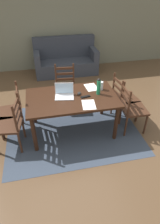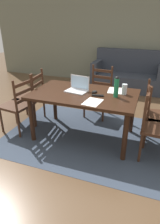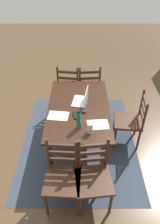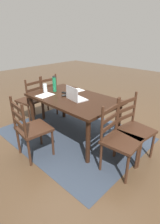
{
  "view_description": "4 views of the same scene",
  "coord_description": "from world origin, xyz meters",
  "px_view_note": "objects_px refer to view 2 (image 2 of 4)",
  "views": [
    {
      "loc": [
        -0.48,
        -2.88,
        2.51
      ],
      "look_at": [
        0.12,
        -0.09,
        0.47
      ],
      "focal_mm": 31.55,
      "sensor_mm": 36.0,
      "label": 1
    },
    {
      "loc": [
        0.93,
        -2.7,
        1.77
      ],
      "look_at": [
        -0.02,
        -0.12,
        0.48
      ],
      "focal_mm": 32.46,
      "sensor_mm": 36.0,
      "label": 2
    },
    {
      "loc": [
        2.61,
        0.03,
        2.71
      ],
      "look_at": [
        -0.11,
        0.02,
        0.55
      ],
      "focal_mm": 33.95,
      "sensor_mm": 36.0,
      "label": 3
    },
    {
      "loc": [
        -2.07,
        1.97,
        1.74
      ],
      "look_at": [
        -0.07,
        -0.11,
        0.45
      ],
      "focal_mm": 28.3,
      "sensor_mm": 36.0,
      "label": 4
    }
  ],
  "objects_px": {
    "chair_left_far": "(31,97)",
    "chair_right_far": "(157,116)",
    "drinking_glass": "(124,89)",
    "chair_left_near": "(18,105)",
    "laptop": "(78,87)",
    "computer_mouse": "(94,92)",
    "chair_right_near": "(156,127)",
    "couch": "(127,75)",
    "water_bottle": "(116,86)",
    "dining_table": "(84,99)",
    "tv_remote": "(98,95)",
    "chair_far_head": "(99,93)"
  },
  "relations": [
    {
      "from": "chair_left_far",
      "to": "chair_right_far",
      "type": "distance_m",
      "value": 2.15
    },
    {
      "from": "chair_left_far",
      "to": "drinking_glass",
      "type": "bearing_deg",
      "value": -1.34
    },
    {
      "from": "chair_left_near",
      "to": "laptop",
      "type": "xyz_separation_m",
      "value": [
        0.95,
        0.26,
        0.34
      ]
    },
    {
      "from": "chair_right_far",
      "to": "drinking_glass",
      "type": "distance_m",
      "value": 0.62
    },
    {
      "from": "chair_left_near",
      "to": "laptop",
      "type": "height_order",
      "value": "laptop"
    },
    {
      "from": "chair_left_far",
      "to": "laptop",
      "type": "height_order",
      "value": "laptop"
    },
    {
      "from": "chair_left_near",
      "to": "computer_mouse",
      "type": "distance_m",
      "value": 1.28
    },
    {
      "from": "chair_right_near",
      "to": "chair_left_near",
      "type": "bearing_deg",
      "value": -179.8
    },
    {
      "from": "chair_left_far",
      "to": "chair_right_near",
      "type": "height_order",
      "value": "same"
    },
    {
      "from": "couch",
      "to": "drinking_glass",
      "type": "relative_size",
      "value": 11.7
    },
    {
      "from": "water_bottle",
      "to": "computer_mouse",
      "type": "bearing_deg",
      "value": 169.6
    },
    {
      "from": "chair_left_near",
      "to": "drinking_glass",
      "type": "distance_m",
      "value": 1.72
    },
    {
      "from": "chair_left_far",
      "to": "couch",
      "type": "bearing_deg",
      "value": 61.68
    },
    {
      "from": "chair_left_near",
      "to": "drinking_glass",
      "type": "xyz_separation_m",
      "value": [
        1.64,
        0.35,
        0.36
      ]
    },
    {
      "from": "chair_right_near",
      "to": "water_bottle",
      "type": "bearing_deg",
      "value": 162.13
    },
    {
      "from": "dining_table",
      "to": "chair_right_far",
      "type": "xyz_separation_m",
      "value": [
        1.07,
        0.18,
        -0.19
      ]
    },
    {
      "from": "dining_table",
      "to": "chair_right_near",
      "type": "distance_m",
      "value": 1.11
    },
    {
      "from": "chair_left_near",
      "to": "chair_left_far",
      "type": "bearing_deg",
      "value": 89.97
    },
    {
      "from": "chair_left_far",
      "to": "water_bottle",
      "type": "distance_m",
      "value": 1.62
    },
    {
      "from": "dining_table",
      "to": "chair_left_near",
      "type": "bearing_deg",
      "value": -169.75
    },
    {
      "from": "tv_remote",
      "to": "chair_far_head",
      "type": "bearing_deg",
      "value": 3.19
    },
    {
      "from": "chair_far_head",
      "to": "laptop",
      "type": "bearing_deg",
      "value": -99.13
    },
    {
      "from": "drinking_glass",
      "to": "dining_table",
      "type": "bearing_deg",
      "value": -164.87
    },
    {
      "from": "chair_far_head",
      "to": "tv_remote",
      "type": "height_order",
      "value": "chair_far_head"
    },
    {
      "from": "water_bottle",
      "to": "tv_remote",
      "type": "xyz_separation_m",
      "value": [
        -0.25,
        -0.06,
        -0.14
      ]
    },
    {
      "from": "chair_left_near",
      "to": "drinking_glass",
      "type": "height_order",
      "value": "chair_left_near"
    },
    {
      "from": "tv_remote",
      "to": "chair_left_near",
      "type": "bearing_deg",
      "value": 85.44
    },
    {
      "from": "chair_right_far",
      "to": "laptop",
      "type": "xyz_separation_m",
      "value": [
        -1.19,
        -0.12,
        0.34
      ]
    },
    {
      "from": "chair_right_far",
      "to": "tv_remote",
      "type": "height_order",
      "value": "chair_right_far"
    },
    {
      "from": "chair_left_far",
      "to": "chair_left_near",
      "type": "distance_m",
      "value": 0.39
    },
    {
      "from": "chair_left_far",
      "to": "drinking_glass",
      "type": "relative_size",
      "value": 6.17
    },
    {
      "from": "chair_left_near",
      "to": "couch",
      "type": "distance_m",
      "value": 3.22
    },
    {
      "from": "chair_left_far",
      "to": "water_bottle",
      "type": "xyz_separation_m",
      "value": [
        1.55,
        -0.19,
        0.43
      ]
    },
    {
      "from": "chair_far_head",
      "to": "chair_left_near",
      "type": "distance_m",
      "value": 1.5
    },
    {
      "from": "couch",
      "to": "computer_mouse",
      "type": "bearing_deg",
      "value": -93.17
    },
    {
      "from": "chair_left_near",
      "to": "water_bottle",
      "type": "bearing_deg",
      "value": 7.4
    },
    {
      "from": "couch",
      "to": "computer_mouse",
      "type": "relative_size",
      "value": 18.0
    },
    {
      "from": "chair_left_far",
      "to": "drinking_glass",
      "type": "height_order",
      "value": "chair_left_far"
    },
    {
      "from": "water_bottle",
      "to": "chair_far_head",
      "type": "bearing_deg",
      "value": 119.33
    },
    {
      "from": "couch",
      "to": "drinking_glass",
      "type": "height_order",
      "value": "couch"
    },
    {
      "from": "water_bottle",
      "to": "tv_remote",
      "type": "bearing_deg",
      "value": -166.55
    },
    {
      "from": "laptop",
      "to": "couch",
      "type": "bearing_deg",
      "value": 81.24
    },
    {
      "from": "chair_left_near",
      "to": "tv_remote",
      "type": "relative_size",
      "value": 5.59
    },
    {
      "from": "laptop",
      "to": "tv_remote",
      "type": "xyz_separation_m",
      "value": [
        0.35,
        -0.12,
        -0.05
      ]
    },
    {
      "from": "drinking_glass",
      "to": "laptop",
      "type": "bearing_deg",
      "value": -172.52
    },
    {
      "from": "computer_mouse",
      "to": "chair_left_near",
      "type": "bearing_deg",
      "value": -143.11
    },
    {
      "from": "dining_table",
      "to": "computer_mouse",
      "type": "distance_m",
      "value": 0.19
    },
    {
      "from": "water_bottle",
      "to": "dining_table",
      "type": "bearing_deg",
      "value": -179.18
    },
    {
      "from": "chair_far_head",
      "to": "drinking_glass",
      "type": "distance_m",
      "value": 0.96
    },
    {
      "from": "chair_left_near",
      "to": "water_bottle",
      "type": "distance_m",
      "value": 1.62
    }
  ]
}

